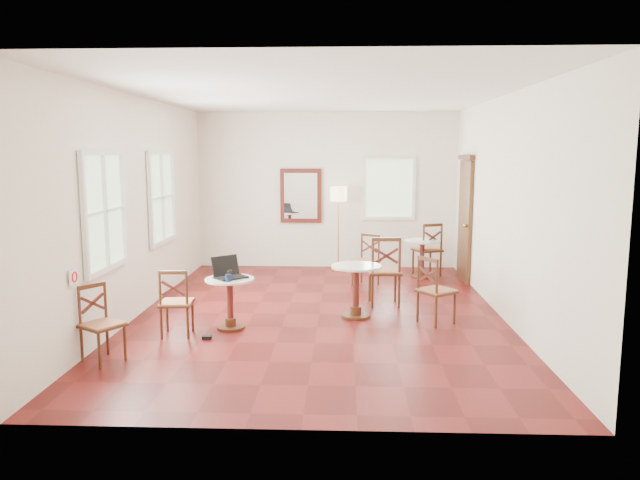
# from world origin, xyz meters

# --- Properties ---
(ground) EXTENTS (7.00, 7.00, 0.00)m
(ground) POSITION_xyz_m (0.00, 0.00, 0.00)
(ground) COLOR #5D1110
(ground) RESTS_ON ground
(room_shell) EXTENTS (5.02, 7.02, 3.01)m
(room_shell) POSITION_xyz_m (-0.06, 0.27, 1.89)
(room_shell) COLOR white
(room_shell) RESTS_ON ground
(cafe_table_near) EXTENTS (0.62, 0.62, 0.66)m
(cafe_table_near) POSITION_xyz_m (-1.10, -0.74, 0.41)
(cafe_table_near) COLOR #492412
(cafe_table_near) RESTS_ON ground
(cafe_table_mid) EXTENTS (0.68, 0.68, 0.72)m
(cafe_table_mid) POSITION_xyz_m (0.51, -0.14, 0.45)
(cafe_table_mid) COLOR #492412
(cafe_table_mid) RESTS_ON ground
(cafe_table_back) EXTENTS (0.64, 0.64, 0.68)m
(cafe_table_back) POSITION_xyz_m (1.74, 2.51, 0.42)
(cafe_table_back) COLOR #492412
(cafe_table_back) RESTS_ON ground
(chair_near_a) EXTENTS (0.41, 0.41, 0.84)m
(chair_near_a) POSITION_xyz_m (-1.70, -1.06, 0.42)
(chair_near_a) COLOR #492412
(chair_near_a) RESTS_ON ground
(chair_near_b) EXTENTS (0.53, 0.53, 0.83)m
(chair_near_b) POSITION_xyz_m (-2.26, -1.97, 0.41)
(chair_near_b) COLOR #492412
(chair_near_b) RESTS_ON ground
(chair_mid_a) EXTENTS (0.50, 0.50, 1.03)m
(chair_mid_a) POSITION_xyz_m (0.94, 0.54, 0.51)
(chair_mid_a) COLOR #492412
(chair_mid_a) RESTS_ON ground
(chair_mid_b) EXTENTS (0.58, 0.58, 0.89)m
(chair_mid_b) POSITION_xyz_m (1.54, -0.39, 0.45)
(chair_mid_b) COLOR #492412
(chair_mid_b) RESTS_ON ground
(chair_back_a) EXTENTS (0.58, 0.58, 0.97)m
(chair_back_a) POSITION_xyz_m (1.87, 2.73, 0.48)
(chair_back_a) COLOR #492412
(chair_back_a) RESTS_ON ground
(chair_back_b) EXTENTS (0.54, 0.54, 0.86)m
(chair_back_b) POSITION_xyz_m (0.72, 1.86, 0.43)
(chair_back_b) COLOR #492412
(chair_back_b) RESTS_ON ground
(floor_lamp) EXTENTS (0.31, 0.31, 1.60)m
(floor_lamp) POSITION_xyz_m (0.23, 3.15, 1.35)
(floor_lamp) COLOR #BF8C3F
(floor_lamp) RESTS_ON ground
(laptop) EXTENTS (0.48, 0.48, 0.27)m
(laptop) POSITION_xyz_m (-1.12, -0.69, 0.72)
(laptop) COLOR black
(laptop) RESTS_ON cafe_table_near
(mouse) EXTENTS (0.11, 0.09, 0.03)m
(mouse) POSITION_xyz_m (-1.11, -0.77, 0.67)
(mouse) COLOR black
(mouse) RESTS_ON cafe_table_near
(navy_mug) EXTENTS (0.11, 0.07, 0.09)m
(navy_mug) POSITION_xyz_m (-1.08, -0.92, 0.70)
(navy_mug) COLOR black
(navy_mug) RESTS_ON cafe_table_near
(water_glass) EXTENTS (0.07, 0.07, 0.11)m
(water_glass) POSITION_xyz_m (-1.10, -0.74, 0.71)
(water_glass) COLOR white
(water_glass) RESTS_ON cafe_table_near
(power_adapter) EXTENTS (0.11, 0.07, 0.04)m
(power_adapter) POSITION_xyz_m (-1.31, -1.19, 0.02)
(power_adapter) COLOR black
(power_adapter) RESTS_ON ground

